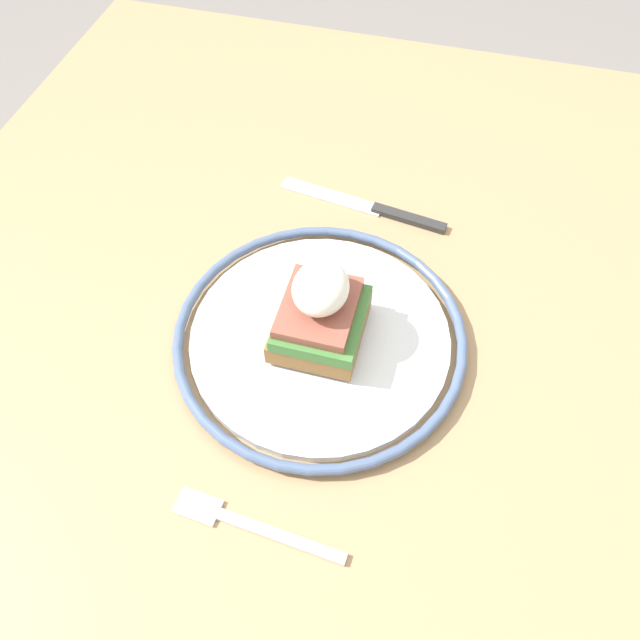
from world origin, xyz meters
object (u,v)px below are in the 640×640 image
plate (320,337)px  knife (376,209)px  sandwich (320,312)px  fork (250,525)px

plate → knife: bearing=-4.6°
plate → sandwich: sandwich is taller
sandwich → knife: 0.19m
sandwich → fork: sandwich is taller
plate → knife: (0.19, -0.02, -0.01)m
knife → fork: bearing=176.4°
plate → fork: (-0.19, 0.01, -0.01)m
plate → sandwich: 0.04m
fork → knife: knife is taller
fork → knife: 0.37m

